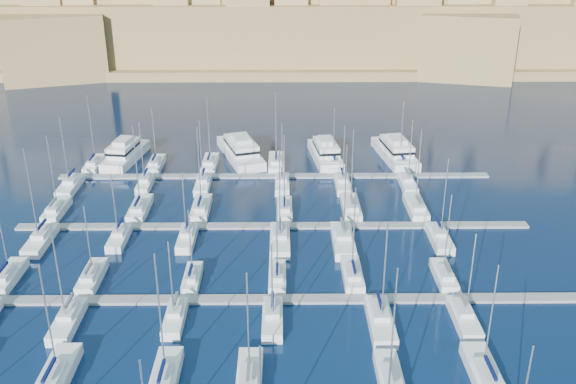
{
  "coord_description": "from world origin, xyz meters",
  "views": [
    {
      "loc": [
        1.59,
        -84.57,
        47.05
      ],
      "look_at": [
        2.45,
        6.0,
        7.99
      ],
      "focal_mm": 40.0,
      "sensor_mm": 36.0,
      "label": 1
    }
  ],
  "objects_px": {
    "motor_yacht_c": "(325,152)",
    "sailboat_2": "(165,378)",
    "sailboat_4": "(390,379)",
    "motor_yacht_b": "(241,150)",
    "motor_yacht_d": "(395,151)",
    "motor_yacht_a": "(125,153)"
  },
  "relations": [
    {
      "from": "sailboat_4",
      "to": "motor_yacht_b",
      "type": "xyz_separation_m",
      "value": [
        -20.43,
        71.6,
        0.98
      ]
    },
    {
      "from": "sailboat_2",
      "to": "motor_yacht_a",
      "type": "height_order",
      "value": "sailboat_2"
    },
    {
      "from": "motor_yacht_a",
      "to": "motor_yacht_c",
      "type": "bearing_deg",
      "value": -0.15
    },
    {
      "from": "sailboat_4",
      "to": "motor_yacht_c",
      "type": "bearing_deg",
      "value": 92.17
    },
    {
      "from": "motor_yacht_d",
      "to": "motor_yacht_b",
      "type": "bearing_deg",
      "value": 178.65
    },
    {
      "from": "sailboat_4",
      "to": "motor_yacht_d",
      "type": "bearing_deg",
      "value": 80.3
    },
    {
      "from": "sailboat_4",
      "to": "motor_yacht_c",
      "type": "relative_size",
      "value": 0.87
    },
    {
      "from": "motor_yacht_c",
      "to": "sailboat_2",
      "type": "bearing_deg",
      "value": -107.46
    },
    {
      "from": "motor_yacht_b",
      "to": "motor_yacht_a",
      "type": "bearing_deg",
      "value": -176.56
    },
    {
      "from": "sailboat_2",
      "to": "motor_yacht_d",
      "type": "xyz_separation_m",
      "value": [
        36.69,
        70.53,
        0.96
      ]
    },
    {
      "from": "motor_yacht_c",
      "to": "motor_yacht_a",
      "type": "bearing_deg",
      "value": 179.85
    },
    {
      "from": "motor_yacht_d",
      "to": "sailboat_4",
      "type": "bearing_deg",
      "value": -99.7
    },
    {
      "from": "sailboat_2",
      "to": "motor_yacht_d",
      "type": "distance_m",
      "value": 79.5
    },
    {
      "from": "sailboat_2",
      "to": "motor_yacht_b",
      "type": "distance_m",
      "value": 71.42
    },
    {
      "from": "motor_yacht_c",
      "to": "motor_yacht_d",
      "type": "xyz_separation_m",
      "value": [
        14.76,
        0.78,
        0.0
      ]
    },
    {
      "from": "motor_yacht_d",
      "to": "motor_yacht_c",
      "type": "bearing_deg",
      "value": -176.96
    },
    {
      "from": "sailboat_2",
      "to": "sailboat_4",
      "type": "relative_size",
      "value": 1.11
    },
    {
      "from": "motor_yacht_a",
      "to": "motor_yacht_c",
      "type": "height_order",
      "value": "same"
    },
    {
      "from": "motor_yacht_b",
      "to": "motor_yacht_c",
      "type": "distance_m",
      "value": 17.85
    },
    {
      "from": "sailboat_4",
      "to": "motor_yacht_d",
      "type": "xyz_separation_m",
      "value": [
        12.11,
        70.83,
        0.98
      ]
    },
    {
      "from": "motor_yacht_b",
      "to": "motor_yacht_c",
      "type": "bearing_deg",
      "value": -5.0
    },
    {
      "from": "motor_yacht_a",
      "to": "motor_yacht_b",
      "type": "height_order",
      "value": "same"
    }
  ]
}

